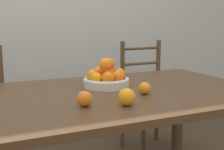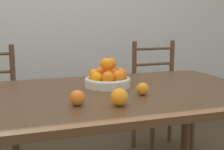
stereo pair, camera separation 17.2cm
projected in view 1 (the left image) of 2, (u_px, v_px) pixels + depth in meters
The scene contains 7 objects.
wall_back at pixel (31, 4), 2.92m from camera, with size 8.00×0.06×2.60m.
dining_table at pixel (91, 110), 1.65m from camera, with size 1.90×1.00×0.77m.
fruit_bowl at pixel (107, 78), 1.80m from camera, with size 0.27×0.27×0.17m.
orange_loose_0 at pixel (127, 97), 1.41m from camera, with size 0.08×0.08×0.08m.
orange_loose_1 at pixel (145, 88), 1.62m from camera, with size 0.07×0.07×0.07m.
orange_loose_2 at pixel (85, 99), 1.40m from camera, with size 0.07×0.07×0.07m.
chair_right at pixel (149, 97), 2.76m from camera, with size 0.43×0.41×0.97m.
Camera 1 is at (-0.57, -1.49, 1.15)m, focal length 50.00 mm.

